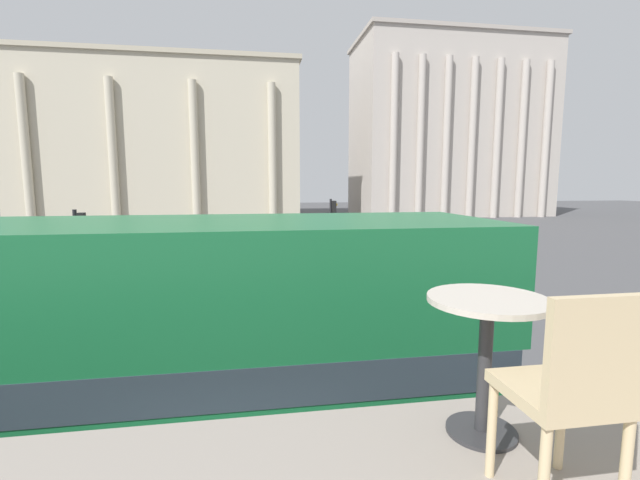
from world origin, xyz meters
TOP-DOWN VIEW (x-y plane):
  - double_decker_bus at (-2.18, 3.09)m, footprint 10.88×2.67m
  - cafe_dining_table at (1.37, -0.35)m, footprint 0.60×0.60m
  - cafe_chair_0 at (1.40, -0.90)m, footprint 0.40×0.40m
  - plaza_building_left at (-9.85, 54.37)m, footprint 31.78×17.00m
  - plaza_building_right at (28.39, 56.86)m, footprint 26.82×14.34m
  - traffic_light_near at (-5.08, 11.85)m, footprint 0.42×0.24m
  - traffic_light_mid at (4.35, 19.53)m, footprint 0.42×0.24m
  - pedestrian_olive at (-8.00, 15.82)m, footprint 0.32×0.32m
  - pedestrian_white at (-2.25, 25.76)m, footprint 0.32×0.32m

SIDE VIEW (x-z plane):
  - pedestrian_white at x=-2.25m, z-range 0.12..1.75m
  - pedestrian_olive at x=-8.00m, z-range 0.15..1.96m
  - double_decker_bus at x=-2.18m, z-range 0.24..4.19m
  - traffic_light_near at x=-5.08m, z-range 0.56..4.20m
  - traffic_light_mid at x=4.35m, z-range 0.57..4.22m
  - cafe_chair_0 at x=1.40m, z-range 3.17..4.08m
  - cafe_dining_table at x=1.37m, z-range 3.28..4.01m
  - plaza_building_left at x=-9.85m, z-range 0.01..18.53m
  - plaza_building_right at x=28.39m, z-range -0.01..24.28m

